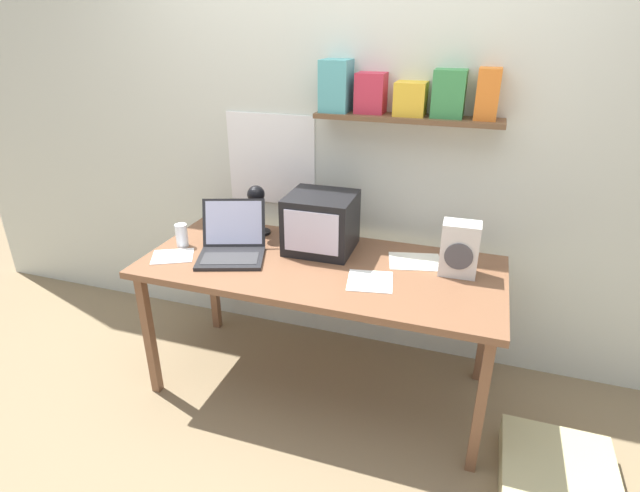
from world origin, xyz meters
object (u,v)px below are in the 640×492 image
corner_desk (320,274)px  printed_handout (370,281)px  laptop (232,242)px  desk_lamp (257,201)px  loose_paper_near_laptop (173,256)px  juice_glass (182,236)px  loose_paper_near_monitor (415,261)px  floor_cushion (557,474)px  crt_monitor (321,223)px  space_heater (460,249)px

corner_desk → printed_handout: printed_handout is taller
laptop → desk_lamp: size_ratio=1.44×
loose_paper_near_laptop → corner_desk: bearing=12.0°
desk_lamp → juice_glass: (-0.34, -0.25, -0.15)m
loose_paper_near_laptop → loose_paper_near_monitor: 1.25m
floor_cushion → printed_handout: bearing=167.3°
laptop → printed_handout: bearing=-24.5°
corner_desk → desk_lamp: (-0.44, 0.22, 0.27)m
desk_lamp → loose_paper_near_laptop: bearing=-137.0°
loose_paper_near_laptop → loose_paper_near_monitor: same height
desk_lamp → printed_handout: (0.72, -0.32, -0.21)m
juice_glass → crt_monitor: bearing=15.9°
crt_monitor → printed_handout: bearing=-40.4°
space_heater → printed_handout: space_heater is taller
desk_lamp → laptop: bearing=-104.8°
crt_monitor → laptop: 0.48m
corner_desk → juice_glass: (-0.78, -0.03, 0.11)m
juice_glass → printed_handout: 1.06m
corner_desk → laptop: 0.49m
corner_desk → crt_monitor: crt_monitor is taller
crt_monitor → loose_paper_near_laptop: 0.79m
crt_monitor → printed_handout: size_ratio=1.42×
crt_monitor → space_heater: crt_monitor is taller
laptop → loose_paper_near_laptop: bearing=-174.5°
corner_desk → loose_paper_near_laptop: bearing=-168.0°
desk_lamp → loose_paper_near_laptop: (-0.31, -0.39, -0.21)m
desk_lamp → loose_paper_near_monitor: size_ratio=1.02×
desk_lamp → floor_cushion: 1.95m
crt_monitor → juice_glass: size_ratio=2.79×
laptop → juice_glass: 0.31m
desk_lamp → juice_glass: bearing=-151.0°
juice_glass → floor_cushion: (1.98, -0.28, -0.75)m
laptop → desk_lamp: bearing=63.8°
crt_monitor → loose_paper_near_monitor: (0.50, 0.00, -0.15)m
corner_desk → loose_paper_near_laptop: size_ratio=6.88×
printed_handout → laptop: bearing=174.8°
crt_monitor → loose_paper_near_laptop: size_ratio=1.34×
crt_monitor → juice_glass: crt_monitor is taller
space_heater → crt_monitor: bearing=173.3°
loose_paper_near_laptop → crt_monitor: bearing=25.8°
crt_monitor → laptop: (-0.42, -0.21, -0.09)m
corner_desk → laptop: laptop is taller
laptop → space_heater: (1.13, 0.14, 0.07)m
corner_desk → loose_paper_near_monitor: 0.49m
floor_cushion → space_heater: bearing=142.1°
juice_glass → loose_paper_near_laptop: juice_glass is taller
crt_monitor → juice_glass: (-0.72, -0.21, -0.09)m
laptop → juice_glass: laptop is taller
loose_paper_near_monitor → floor_cushion: 1.13m
juice_glass → space_heater: space_heater is taller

